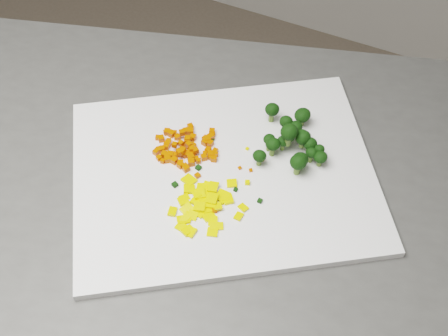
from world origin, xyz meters
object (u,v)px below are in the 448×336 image
at_px(pepper_pile, 205,198).
at_px(counter_block, 218,307).
at_px(carrot_pile, 187,142).
at_px(broccoli_pile, 289,135).
at_px(cutting_board, 224,174).

bearing_deg(pepper_pile, counter_block, 95.78).
distance_m(counter_block, carrot_pile, 0.48).
distance_m(pepper_pile, broccoli_pile, 0.17).
xyz_separation_m(counter_block, carrot_pile, (-0.07, 0.03, 0.48)).
bearing_deg(carrot_pile, cutting_board, -14.28).
bearing_deg(broccoli_pile, cutting_board, -128.12).
height_order(pepper_pile, broccoli_pile, broccoli_pile).
bearing_deg(counter_block, broccoli_pile, 53.40).
bearing_deg(cutting_board, pepper_pile, -91.55).
relative_size(counter_block, pepper_pile, 8.04).
xyz_separation_m(counter_block, pepper_pile, (0.01, -0.05, 0.47)).
relative_size(counter_block, broccoli_pile, 7.77).
xyz_separation_m(pepper_pile, broccoli_pile, (0.07, 0.16, 0.02)).
distance_m(counter_block, broccoli_pile, 0.51).
distance_m(cutting_board, broccoli_pile, 0.12).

